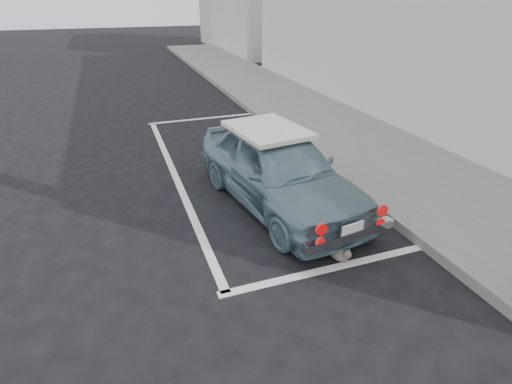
% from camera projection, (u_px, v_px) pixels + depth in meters
% --- Properties ---
extents(ground, '(80.00, 80.00, 0.00)m').
position_uv_depth(ground, '(281.00, 254.00, 5.26)').
color(ground, black).
rests_on(ground, ground).
extents(sidewalk, '(2.80, 40.00, 0.15)m').
position_uv_depth(sidewalk, '(391.00, 163.00, 7.87)').
color(sidewalk, slate).
rests_on(sidewalk, ground).
extents(pline_rear, '(3.00, 0.12, 0.01)m').
position_uv_depth(pline_rear, '(334.00, 268.00, 4.99)').
color(pline_rear, silver).
rests_on(pline_rear, ground).
extents(pline_front, '(3.00, 0.12, 0.01)m').
position_uv_depth(pline_front, '(205.00, 118.00, 10.87)').
color(pline_front, silver).
rests_on(pline_front, ground).
extents(pline_side, '(0.12, 7.00, 0.01)m').
position_uv_depth(pline_side, '(175.00, 175.00, 7.50)').
color(pline_side, silver).
rests_on(pline_side, ground).
extents(retro_coupe, '(1.94, 3.75, 1.22)m').
position_uv_depth(retro_coupe, '(278.00, 169.00, 6.24)').
color(retro_coupe, slate).
rests_on(retro_coupe, ground).
extents(cat, '(0.26, 0.41, 0.23)m').
position_uv_depth(cat, '(340.00, 253.00, 5.09)').
color(cat, '#675E4F').
rests_on(cat, ground).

